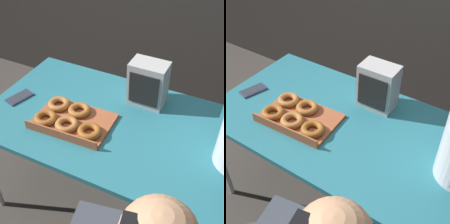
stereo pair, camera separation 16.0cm
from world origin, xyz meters
The scene contains 5 objects.
ground_plane centered at (0.00, 0.00, 0.00)m, with size 12.00×12.00×0.00m, color #3D3833.
folding_table centered at (0.00, 0.00, 0.67)m, with size 1.52×0.80×0.71m.
donut_box centered at (-0.26, -0.11, 0.73)m, with size 0.42×0.30×0.05m.
cell_phone centered at (-0.64, -0.06, 0.71)m, with size 0.12×0.16×0.01m.
space_heater centered at (0.03, 0.23, 0.84)m, with size 0.20×0.14×0.25m.
Camera 2 is at (0.61, -1.02, 1.80)m, focal length 50.00 mm.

